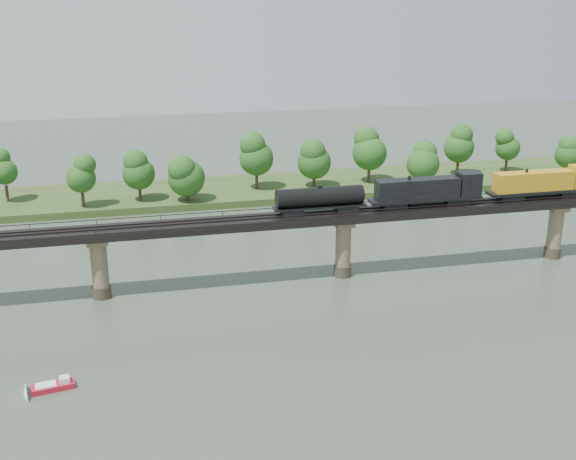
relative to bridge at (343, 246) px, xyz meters
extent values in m
plane|color=#354234|center=(0.00, -30.00, -5.46)|extent=(400.00, 400.00, 0.00)
cube|color=#2D451B|center=(0.00, 55.00, -4.66)|extent=(300.00, 24.00, 1.60)
cylinder|color=#473A2D|center=(-40.00, 0.00, -4.46)|extent=(3.00, 3.00, 2.00)
cylinder|color=#837256|center=(-40.00, 0.00, 0.04)|extent=(2.60, 2.60, 9.00)
cube|color=#837256|center=(-40.00, 0.00, 4.04)|extent=(3.20, 3.20, 1.00)
cylinder|color=#473A2D|center=(0.00, 0.00, -4.46)|extent=(3.00, 3.00, 2.00)
cylinder|color=#837256|center=(0.00, 0.00, 0.04)|extent=(2.60, 2.60, 9.00)
cube|color=#837256|center=(0.00, 0.00, 4.04)|extent=(3.20, 3.20, 1.00)
cylinder|color=#473A2D|center=(40.00, 0.00, -4.46)|extent=(3.00, 3.00, 2.00)
cylinder|color=#837256|center=(40.00, 0.00, 0.04)|extent=(2.60, 2.60, 9.00)
cube|color=#837256|center=(40.00, 0.00, 4.04)|extent=(3.20, 3.20, 1.00)
cube|color=black|center=(0.00, 0.00, 5.29)|extent=(220.00, 5.00, 1.50)
cube|color=black|center=(0.00, -0.75, 6.12)|extent=(220.00, 0.12, 0.16)
cube|color=black|center=(0.00, 0.75, 6.12)|extent=(220.00, 0.12, 0.16)
cube|color=black|center=(0.00, -2.40, 6.74)|extent=(220.00, 0.10, 0.10)
cube|color=black|center=(0.00, 2.40, 6.74)|extent=(220.00, 0.10, 0.10)
cube|color=black|center=(0.00, -2.40, 6.39)|extent=(0.08, 0.08, 0.70)
cube|color=black|center=(0.00, 2.40, 6.39)|extent=(0.08, 0.08, 0.70)
cylinder|color=#382619|center=(-60.94, 54.18, -2.00)|extent=(0.70, 0.70, 3.71)
sphere|color=#1A4A15|center=(-60.94, 54.18, 2.95)|extent=(5.67, 5.67, 5.67)
sphere|color=#1A4A15|center=(-60.94, 54.18, 6.04)|extent=(4.25, 4.25, 4.25)
cylinder|color=#382619|center=(-44.43, 46.31, -2.10)|extent=(0.70, 0.70, 3.51)
sphere|color=#1A4A15|center=(-44.43, 46.31, 2.57)|extent=(6.31, 6.31, 6.31)
sphere|color=#1A4A15|center=(-44.43, 46.31, 5.50)|extent=(4.73, 4.73, 4.73)
cylinder|color=#382619|center=(-32.24, 48.84, -2.19)|extent=(0.70, 0.70, 3.34)
sphere|color=#1A4A15|center=(-32.24, 48.84, 2.27)|extent=(7.18, 7.18, 7.18)
sphere|color=#1A4A15|center=(-32.24, 48.84, 5.06)|extent=(5.39, 5.39, 5.39)
cylinder|color=#382619|center=(-22.01, 46.15, -2.45)|extent=(0.70, 0.70, 2.83)
sphere|color=#1A4A15|center=(-22.01, 46.15, 1.32)|extent=(8.26, 8.26, 8.26)
sphere|color=#1A4A15|center=(-22.01, 46.15, 3.68)|extent=(6.19, 6.19, 6.19)
cylinder|color=#382619|center=(-5.04, 52.68, -1.88)|extent=(0.70, 0.70, 3.96)
sphere|color=#1A4A15|center=(-5.04, 52.68, 3.41)|extent=(8.07, 8.07, 8.07)
sphere|color=#1A4A15|center=(-5.04, 52.68, 6.71)|extent=(6.05, 6.05, 6.05)
cylinder|color=#382619|center=(8.52, 51.14, -2.23)|extent=(0.70, 0.70, 3.27)
sphere|color=#1A4A15|center=(8.52, 51.14, 2.13)|extent=(8.03, 8.03, 8.03)
sphere|color=#1A4A15|center=(8.52, 51.14, 4.85)|extent=(6.02, 6.02, 6.02)
cylinder|color=#382619|center=(22.65, 52.31, -1.90)|extent=(0.70, 0.70, 3.92)
sphere|color=#1A4A15|center=(22.65, 52.31, 3.33)|extent=(8.29, 8.29, 8.29)
sphere|color=#1A4A15|center=(22.65, 52.31, 6.60)|extent=(6.21, 6.21, 6.21)
cylinder|color=#382619|center=(33.59, 45.35, -2.35)|extent=(0.70, 0.70, 3.02)
sphere|color=#1A4A15|center=(33.59, 45.35, 1.69)|extent=(7.74, 7.74, 7.74)
sphere|color=#1A4A15|center=(33.59, 45.35, 4.21)|extent=(5.80, 5.80, 5.80)
cylinder|color=#382619|center=(46.81, 54.03, -1.96)|extent=(0.70, 0.70, 3.80)
sphere|color=#1A4A15|center=(46.81, 54.03, 3.10)|extent=(7.47, 7.47, 7.47)
sphere|color=#1A4A15|center=(46.81, 54.03, 6.27)|extent=(5.60, 5.60, 5.60)
cylinder|color=#382619|center=(60.48, 54.26, -2.17)|extent=(0.70, 0.70, 3.38)
sphere|color=#1A4A15|center=(60.48, 54.26, 2.34)|extent=(6.23, 6.23, 6.23)
sphere|color=#1A4A15|center=(60.48, 54.26, 5.16)|extent=(4.67, 4.67, 4.67)
cylinder|color=#382619|center=(74.35, 48.39, -2.47)|extent=(0.70, 0.70, 2.77)
sphere|color=#1A4A15|center=(74.35, 48.39, 1.22)|extent=(7.04, 7.04, 7.04)
sphere|color=#1A4A15|center=(74.35, 48.39, 3.54)|extent=(5.28, 5.28, 5.28)
cube|color=black|center=(41.81, 0.00, 6.61)|extent=(4.14, 2.48, 1.14)
cube|color=black|center=(30.43, 0.00, 6.61)|extent=(4.14, 2.48, 1.14)
cube|color=black|center=(36.12, 0.00, 7.33)|extent=(19.66, 3.10, 0.52)
cube|color=#C26F17|center=(34.57, 0.00, 9.25)|extent=(14.49, 2.79, 3.31)
cylinder|color=black|center=(36.12, 0.00, 6.76)|extent=(6.21, 1.45, 1.45)
cube|color=black|center=(20.08, 0.00, 6.61)|extent=(4.14, 2.48, 1.14)
cube|color=black|center=(8.70, 0.00, 6.61)|extent=(4.14, 2.48, 1.14)
cube|color=black|center=(14.39, 0.00, 7.33)|extent=(19.66, 3.10, 0.52)
cube|color=black|center=(12.84, 0.00, 9.25)|extent=(14.49, 2.79, 3.31)
cube|color=black|center=(22.15, 0.00, 9.56)|extent=(3.73, 3.10, 3.93)
cylinder|color=black|center=(14.39, 0.00, 6.76)|extent=(6.21, 1.45, 1.45)
cube|color=black|center=(0.42, 0.00, 6.61)|extent=(3.62, 2.28, 1.14)
cube|color=black|center=(-8.89, 0.00, 6.61)|extent=(3.62, 2.28, 1.14)
cube|color=black|center=(-4.23, 0.00, 7.28)|extent=(15.52, 2.48, 0.31)
cylinder|color=black|center=(-4.23, 0.00, 8.94)|extent=(14.49, 3.10, 3.10)
cylinder|color=black|center=(-4.23, 0.00, 10.59)|extent=(0.72, 0.72, 0.52)
cube|color=red|center=(-45.51, -27.20, -5.10)|extent=(5.36, 2.73, 0.72)
cube|color=white|center=(-46.32, -27.34, -4.69)|extent=(2.69, 1.95, 0.26)
cube|color=white|center=(-44.11, -26.94, -4.39)|extent=(1.43, 1.43, 0.72)
camera|label=1|loc=(-34.71, -109.41, 41.71)|focal=45.00mm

